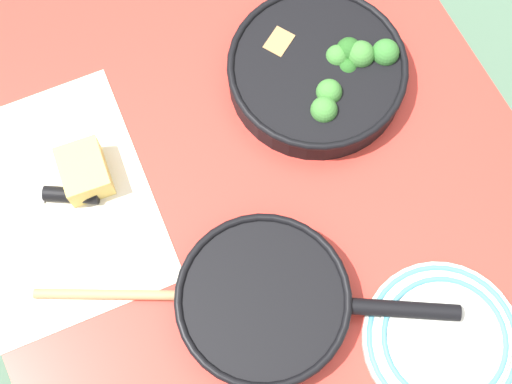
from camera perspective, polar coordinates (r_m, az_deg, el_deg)
name	(u,v)px	position (r m, az deg, el deg)	size (l,w,h in m)	color
ground_plane	(256,289)	(1.85, 0.00, -7.78)	(14.00, 14.00, 0.00)	#51755B
dining_table_red	(256,211)	(1.19, 0.00, -1.56)	(1.32, 0.88, 0.76)	red
skillet_broccoli	(320,69)	(1.17, 5.14, 9.75)	(0.38, 0.32, 0.07)	black
skillet_eggs	(266,301)	(1.04, 0.79, -8.74)	(0.28, 0.38, 0.05)	black
wooden_spoon	(177,295)	(1.07, -6.35, -8.23)	(0.18, 0.32, 0.02)	tan
parchment_sheet	(53,204)	(1.15, -15.93, -0.90)	(0.40, 0.32, 0.00)	silver
grater_knife	(46,194)	(1.15, -16.48, -0.14)	(0.14, 0.22, 0.02)	silver
cheese_block	(85,172)	(1.13, -13.54, 1.60)	(0.09, 0.08, 0.05)	#E0C15B
dinner_plate_stack	(443,340)	(1.08, 14.73, -11.37)	(0.23, 0.23, 0.03)	silver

